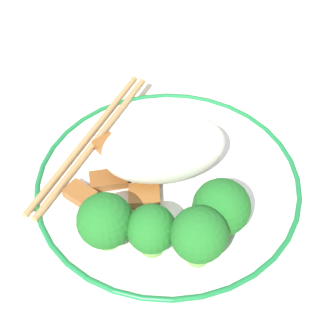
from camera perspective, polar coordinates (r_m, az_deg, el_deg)
ground_plane at (r=0.53m, az=0.00°, el=-2.71°), size 3.00×3.00×0.00m
plate at (r=0.52m, az=0.00°, el=-1.96°), size 0.25×0.25×0.02m
rice_mound at (r=0.51m, az=-0.01°, el=2.15°), size 0.11×0.07×0.06m
broccoli_back_left at (r=0.46m, az=-6.40°, el=-5.41°), size 0.05×0.05×0.05m
broccoli_back_center at (r=0.45m, az=-1.69°, el=-6.30°), size 0.04×0.04×0.05m
broccoli_back_right at (r=0.44m, az=3.18°, el=-6.86°), size 0.05×0.05×0.06m
broccoli_mid_left at (r=0.47m, az=5.44°, el=-4.05°), size 0.05×0.05×0.05m
meat_near_front at (r=0.55m, az=-1.80°, el=3.61°), size 0.03×0.03×0.01m
meat_near_left at (r=0.54m, az=-5.85°, el=1.99°), size 0.03×0.04×0.01m
meat_near_right at (r=0.52m, az=-6.08°, el=-1.20°), size 0.03×0.02×0.01m
meat_near_back at (r=0.50m, az=-2.43°, el=-2.87°), size 0.03×0.03×0.01m
meat_on_rice_edge at (r=0.51m, az=-8.86°, el=-2.96°), size 0.03×0.03×0.01m
chopsticks at (r=0.55m, az=-7.90°, el=2.72°), size 0.14×0.17×0.01m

